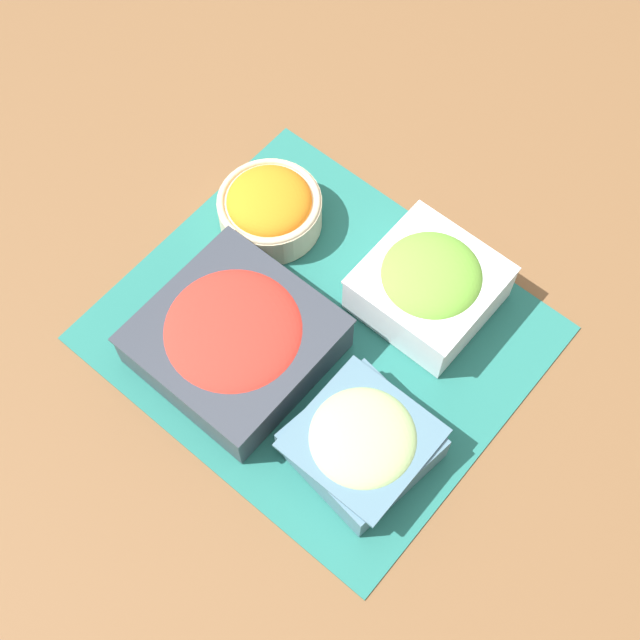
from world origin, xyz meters
The scene contains 6 objects.
ground_plane centered at (0.00, 0.00, 0.00)m, with size 3.00×3.00×0.00m, color brown.
placemat centered at (0.00, 0.00, 0.00)m, with size 0.45×0.39×0.00m.
lettuce_bowl centered at (-0.07, -0.11, 0.04)m, with size 0.14×0.14×0.08m.
tomato_bowl centered at (0.05, 0.08, 0.04)m, with size 0.19×0.19×0.07m.
carrot_bowl centered at (0.14, -0.08, 0.04)m, with size 0.12×0.12×0.06m.
cucumber_bowl centered at (-0.13, 0.08, 0.03)m, with size 0.14×0.14×0.06m.
Camera 1 is at (-0.29, 0.34, 0.91)m, focal length 50.00 mm.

